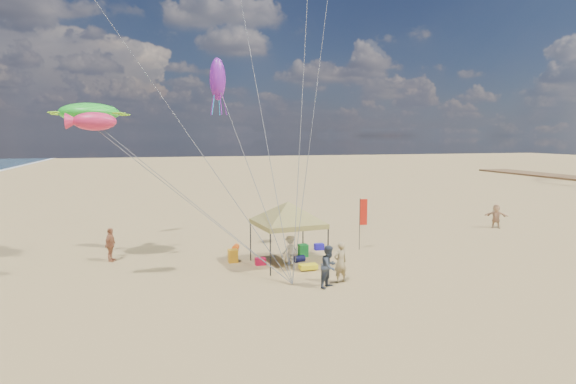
# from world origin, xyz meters

# --- Properties ---
(ground) EXTENTS (280.00, 280.00, 0.00)m
(ground) POSITION_xyz_m (0.00, 0.00, 0.00)
(ground) COLOR tan
(ground) RESTS_ON ground
(canopy_tent) EXTENTS (6.30, 6.30, 3.91)m
(canopy_tent) POSITION_xyz_m (0.27, 3.94, 3.26)
(canopy_tent) COLOR black
(canopy_tent) RESTS_ON ground
(feather_flag) EXTENTS (0.48, 0.08, 3.12)m
(feather_flag) POSITION_xyz_m (5.49, 6.05, 2.08)
(feather_flag) COLOR black
(feather_flag) RESTS_ON ground
(cooler_red) EXTENTS (0.54, 0.38, 0.38)m
(cooler_red) POSITION_xyz_m (-1.16, 4.30, 0.19)
(cooler_red) COLOR red
(cooler_red) RESTS_ON ground
(cooler_blue) EXTENTS (0.54, 0.38, 0.38)m
(cooler_blue) POSITION_xyz_m (2.98, 6.67, 0.19)
(cooler_blue) COLOR #1E15AF
(cooler_blue) RESTS_ON ground
(bag_navy) EXTENTS (0.69, 0.54, 0.36)m
(bag_navy) POSITION_xyz_m (1.00, 4.29, 0.18)
(bag_navy) COLOR #0D0E39
(bag_navy) RESTS_ON ground
(bag_orange) EXTENTS (0.54, 0.69, 0.36)m
(bag_orange) POSITION_xyz_m (-1.87, 7.85, 0.18)
(bag_orange) COLOR #D84E0C
(bag_orange) RESTS_ON ground
(chair_green) EXTENTS (0.50, 0.50, 0.70)m
(chair_green) POSITION_xyz_m (1.56, 5.37, 0.35)
(chair_green) COLOR #1A9233
(chair_green) RESTS_ON ground
(chair_yellow) EXTENTS (0.50, 0.50, 0.70)m
(chair_yellow) POSITION_xyz_m (-2.46, 5.25, 0.35)
(chair_yellow) COLOR orange
(chair_yellow) RESTS_ON ground
(crate_grey) EXTENTS (0.34, 0.30, 0.28)m
(crate_grey) POSITION_xyz_m (1.83, 2.55, 0.14)
(crate_grey) COLOR slate
(crate_grey) RESTS_ON ground
(beach_cart) EXTENTS (0.90, 0.50, 0.24)m
(beach_cart) POSITION_xyz_m (0.96, 2.61, 0.20)
(beach_cart) COLOR yellow
(beach_cart) RESTS_ON ground
(person_near_a) EXTENTS (0.78, 0.60, 1.92)m
(person_near_a) POSITION_xyz_m (1.76, 0.28, 0.96)
(person_near_a) COLOR tan
(person_near_a) RESTS_ON ground
(person_near_b) EXTENTS (1.19, 1.16, 1.93)m
(person_near_b) POSITION_xyz_m (0.99, -0.27, 0.96)
(person_near_b) COLOR #3B4450
(person_near_b) RESTS_ON ground
(person_near_c) EXTENTS (1.12, 0.88, 1.53)m
(person_near_c) POSITION_xyz_m (0.42, 4.08, 0.76)
(person_near_c) COLOR white
(person_near_c) RESTS_ON ground
(person_far_a) EXTENTS (0.80, 1.17, 1.84)m
(person_far_a) POSITION_xyz_m (-8.83, 7.27, 0.92)
(person_far_a) COLOR #B16A44
(person_far_a) RESTS_ON ground
(person_far_c) EXTENTS (1.66, 1.37, 1.78)m
(person_far_c) POSITION_xyz_m (17.91, 9.59, 0.89)
(person_far_c) COLOR tan
(person_far_c) RESTS_ON ground
(turtle_kite) EXTENTS (3.19, 2.64, 1.00)m
(turtle_kite) POSITION_xyz_m (-9.55, 6.93, 7.98)
(turtle_kite) COLOR #29D62E
(turtle_kite) RESTS_ON ground
(fish_kite) EXTENTS (1.95, 1.26, 0.80)m
(fish_kite) POSITION_xyz_m (-8.85, 2.42, 7.42)
(fish_kite) COLOR #E32857
(fish_kite) RESTS_ON ground
(squid_kite) EXTENTS (1.07, 1.07, 2.27)m
(squid_kite) POSITION_xyz_m (-2.94, 6.66, 9.86)
(squid_kite) COLOR purple
(squid_kite) RESTS_ON ground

